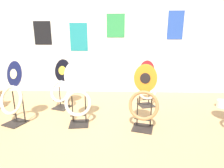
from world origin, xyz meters
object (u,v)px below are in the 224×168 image
at_px(toilet_seat_display_white_plain, 78,96).
at_px(toilet_seat_display_jazz_black, 61,87).
at_px(toilet_seat_display_crimson_swirl, 147,87).
at_px(paint_can, 222,103).
at_px(toilet_seat_display_navy_moon, 12,96).
at_px(toilet_seat_display_orange_sun, 144,100).

xyz_separation_m(toilet_seat_display_white_plain, toilet_seat_display_jazz_black, (-0.46, 0.63, -0.05)).
xyz_separation_m(toilet_seat_display_crimson_swirl, toilet_seat_display_jazz_black, (-1.58, -0.17, 0.02)).
bearing_deg(paint_can, toilet_seat_display_navy_moon, -167.10).
height_order(toilet_seat_display_navy_moon, toilet_seat_display_jazz_black, toilet_seat_display_navy_moon).
relative_size(toilet_seat_display_white_plain, toilet_seat_display_jazz_black, 1.07).
xyz_separation_m(toilet_seat_display_white_plain, toilet_seat_display_orange_sun, (0.94, -0.11, -0.02)).
bearing_deg(paint_can, toilet_seat_display_jazz_black, -177.30).
relative_size(toilet_seat_display_navy_moon, toilet_seat_display_orange_sun, 1.02).
bearing_deg(toilet_seat_display_navy_moon, toilet_seat_display_orange_sun, -2.54).
relative_size(toilet_seat_display_white_plain, toilet_seat_display_crimson_swirl, 1.10).
distance_m(toilet_seat_display_orange_sun, toilet_seat_display_jazz_black, 1.58).
relative_size(toilet_seat_display_white_plain, toilet_seat_display_navy_moon, 1.02).
bearing_deg(toilet_seat_display_jazz_black, toilet_seat_display_navy_moon, -127.20).
xyz_separation_m(toilet_seat_display_orange_sun, paint_can, (1.59, 0.88, -0.35)).
xyz_separation_m(toilet_seat_display_jazz_black, paint_can, (2.99, 0.14, -0.32)).
distance_m(toilet_seat_display_white_plain, toilet_seat_display_jazz_black, 0.79).
height_order(toilet_seat_display_navy_moon, toilet_seat_display_orange_sun, toilet_seat_display_navy_moon).
relative_size(toilet_seat_display_orange_sun, toilet_seat_display_jazz_black, 1.03).
distance_m(toilet_seat_display_jazz_black, paint_can, 3.01).
bearing_deg(toilet_seat_display_crimson_swirl, toilet_seat_display_jazz_black, -173.95).
height_order(toilet_seat_display_white_plain, toilet_seat_display_navy_moon, toilet_seat_display_white_plain).
height_order(toilet_seat_display_orange_sun, toilet_seat_display_jazz_black, toilet_seat_display_orange_sun).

